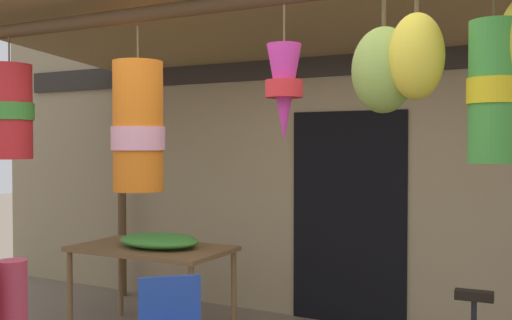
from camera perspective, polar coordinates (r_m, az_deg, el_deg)
shop_facade at (r=5.62m, az=9.71°, el=4.44°), size 9.13×0.29×3.96m
market_stall_canopy at (r=4.43m, az=-0.00°, el=11.68°), size 5.01×2.44×2.83m
display_table at (r=5.28m, az=-10.20°, el=-9.19°), size 1.38×0.77×0.79m
flower_heap_on_table at (r=5.19m, az=-9.40°, el=-7.81°), size 0.75×0.52×0.12m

